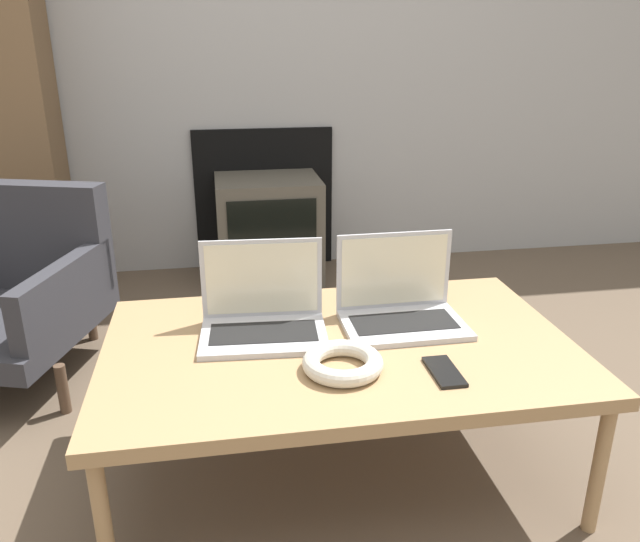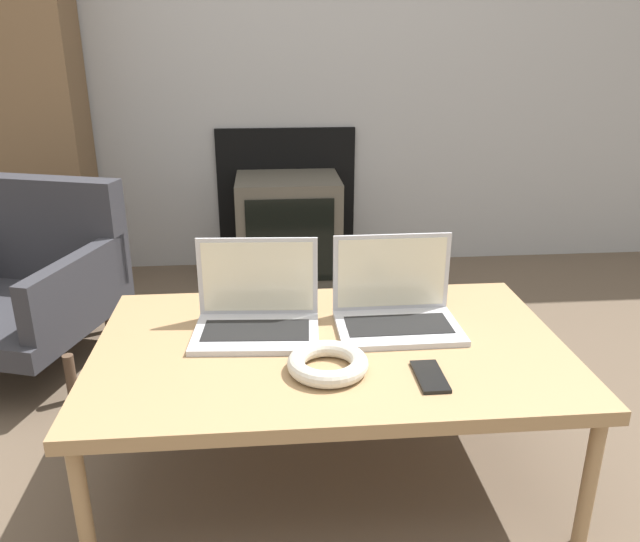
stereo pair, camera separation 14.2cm
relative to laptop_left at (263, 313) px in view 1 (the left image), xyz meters
The scene contains 8 objects.
wall_back 1.88m from the laptop_left, 83.56° to the left, with size 7.00×0.08×2.60m.
table 0.23m from the laptop_left, 27.87° to the right, with size 1.22×0.75×0.40m.
laptop_left is the anchor object (origin of this frame).
laptop_right 0.38m from the laptop_left, ahead, with size 0.34×0.24×0.24m.
headphones 0.30m from the laptop_left, 55.54° to the right, with size 0.20×0.20×0.04m.
phone 0.51m from the laptop_left, 36.48° to the right, with size 0.07×0.14×0.01m.
tv 1.44m from the laptop_left, 84.36° to the left, with size 0.50×0.42×0.52m.
armchair 1.12m from the laptop_left, 141.91° to the left, with size 0.80×0.80×0.66m.
Camera 1 is at (-0.30, -1.15, 1.15)m, focal length 35.00 mm.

